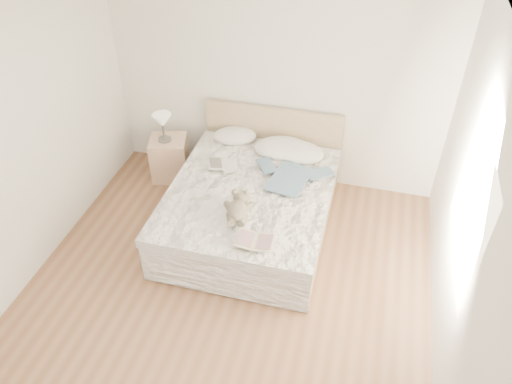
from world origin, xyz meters
TOP-DOWN VIEW (x-y plane):
  - floor at (0.00, 0.00)m, footprint 4.00×4.50m
  - ceiling at (0.00, 0.00)m, footprint 4.00×4.50m
  - wall_back at (0.00, 2.25)m, footprint 4.00×0.02m
  - wall_left at (-2.00, 0.00)m, footprint 0.02×4.50m
  - wall_right at (2.00, 0.00)m, footprint 0.02×4.50m
  - window at (1.99, 0.30)m, footprint 0.02×1.30m
  - bed at (0.00, 1.19)m, footprint 1.72×2.14m
  - nightstand at (-1.27, 1.85)m, footprint 0.54×0.50m
  - table_lamp at (-1.29, 1.83)m, footprint 0.29×0.29m
  - pillow_left at (-0.44, 2.03)m, footprint 0.59×0.47m
  - pillow_middle at (0.17, 1.91)m, footprint 0.72×0.56m
  - pillow_right at (0.38, 1.88)m, footprint 0.66×0.50m
  - blouse at (0.38, 1.35)m, footprint 0.71×0.74m
  - photo_book at (-0.40, 1.41)m, footprint 0.42×0.37m
  - childrens_book at (0.26, 0.32)m, footprint 0.37×0.25m
  - teddy_bear at (0.01, 0.60)m, footprint 0.33×0.42m

SIDE VIEW (x-z plane):
  - floor at x=0.00m, z-range 0.00..0.00m
  - nightstand at x=-1.27m, z-range 0.00..0.56m
  - bed at x=0.00m, z-range -0.19..0.81m
  - blouse at x=0.38m, z-range 0.62..0.64m
  - photo_book at x=-0.40m, z-range 0.62..0.64m
  - childrens_book at x=0.26m, z-range 0.62..0.64m
  - pillow_left at x=-0.44m, z-range 0.56..0.72m
  - pillow_middle at x=0.17m, z-range 0.54..0.74m
  - pillow_right at x=0.38m, z-range 0.55..0.73m
  - teddy_bear at x=0.01m, z-range 0.55..0.75m
  - table_lamp at x=-1.29m, z-range 0.64..1.00m
  - wall_back at x=0.00m, z-range 0.00..2.70m
  - wall_left at x=-2.00m, z-range 0.00..2.70m
  - wall_right at x=2.00m, z-range 0.00..2.70m
  - window at x=1.99m, z-range 0.90..2.00m
  - ceiling at x=0.00m, z-range 2.70..2.70m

